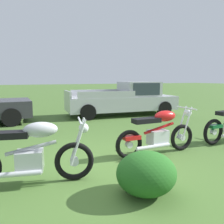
# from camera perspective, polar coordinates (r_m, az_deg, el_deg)

# --- Properties ---
(ground_plane) EXTENTS (120.00, 120.00, 0.00)m
(ground_plane) POSITION_cam_1_polar(r_m,az_deg,el_deg) (4.46, -2.03, -13.43)
(ground_plane) COLOR #476B2D
(motorcycle_silver) EXTENTS (2.02, 0.75, 1.02)m
(motorcycle_silver) POSITION_cam_1_polar(r_m,az_deg,el_deg) (3.86, -19.58, -9.66)
(motorcycle_silver) COLOR black
(motorcycle_silver) RESTS_ON ground
(motorcycle_red) EXTENTS (1.99, 0.64, 1.02)m
(motorcycle_red) POSITION_cam_1_polar(r_m,az_deg,el_deg) (5.13, 11.29, -5.01)
(motorcycle_red) COLOR black
(motorcycle_red) RESTS_ON ground
(pickup_truck_silver) EXTENTS (5.00, 2.18, 1.49)m
(pickup_truck_silver) POSITION_cam_1_polar(r_m,az_deg,el_deg) (10.51, 3.59, 3.39)
(pickup_truck_silver) COLOR #B2B5BA
(pickup_truck_silver) RESTS_ON ground
(shrub_low) EXTENTS (0.87, 0.82, 0.63)m
(shrub_low) POSITION_cam_1_polar(r_m,az_deg,el_deg) (3.44, 8.44, -14.71)
(shrub_low) COLOR #235E1E
(shrub_low) RESTS_ON ground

